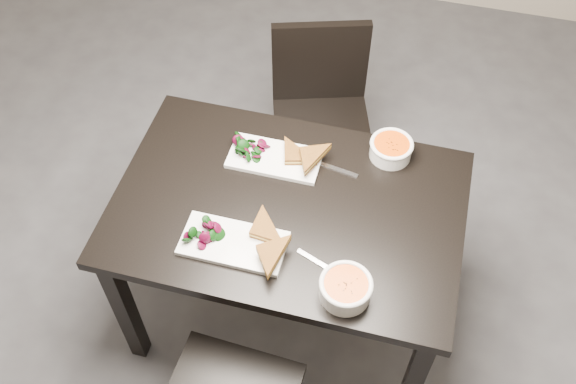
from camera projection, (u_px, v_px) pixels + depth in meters
The scene contains 13 objects.
ground at pixel (258, 328), 2.75m from camera, with size 5.00×5.00×0.00m, color #47474C.
table at pixel (288, 221), 2.30m from camera, with size 1.20×0.80×0.75m.
chair_far at pixel (321, 107), 2.88m from camera, with size 0.53×0.53×0.85m.
plate_near at pixel (233, 243), 2.11m from camera, with size 0.34×0.17×0.02m, color white.
sandwich_near at pixel (253, 238), 2.08m from camera, with size 0.17×0.13×0.06m, color #905C1E, non-canonical shape.
salad_near at pixel (203, 231), 2.10m from camera, with size 0.11×0.10×0.05m, color black, non-canonical shape.
soup_bowl_near at pixel (346, 288), 1.97m from camera, with size 0.17×0.17×0.07m.
cutlery_near at pixel (321, 264), 2.07m from camera, with size 0.18×0.02×0.00m, color silver.
plate_far at pixel (275, 158), 2.34m from camera, with size 0.33×0.17×0.02m, color white.
sandwich_far at pixel (291, 159), 2.29m from camera, with size 0.17×0.12×0.05m, color #905C1E, non-canonical shape.
salad_far at pixel (248, 147), 2.33m from camera, with size 0.10×0.09×0.05m, color black, non-canonical shape.
soup_bowl_far at pixel (391, 148), 2.32m from camera, with size 0.16×0.16×0.07m.
cutlery_far at pixel (334, 168), 2.32m from camera, with size 0.18×0.02×0.00m, color silver.
Camera 1 is at (0.44, -1.16, 2.53)m, focal length 40.37 mm.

